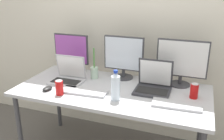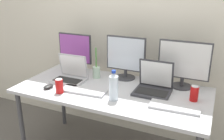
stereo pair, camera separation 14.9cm
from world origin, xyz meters
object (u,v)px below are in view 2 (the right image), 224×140
Objects in this scene: monitor_center at (126,57)px; mouse_by_keyboard at (48,87)px; monitor_left at (75,51)px; water_bottle at (114,86)px; soda_can_by_laptop at (59,86)px; keyboard_aux at (174,107)px; work_desk at (112,95)px; laptop_secondary at (154,85)px; monitor_right at (184,63)px; soda_can_near_keyboard at (194,93)px; bamboo_vase at (96,71)px; keyboard_main at (84,91)px; laptop_silver at (70,75)px.

mouse_by_keyboard is at bearing -136.33° from monitor_center.
water_bottle is at bearing -36.13° from monitor_left.
soda_can_by_laptop reaches higher than mouse_by_keyboard.
keyboard_aux is (0.57, -0.43, -0.21)m from monitor_center.
work_desk is 0.41m from monitor_center.
laptop_secondary is 2.85× the size of mouse_by_keyboard.
monitor_right reaches higher than soda_can_near_keyboard.
monitor_center is 0.93× the size of monitor_right.
soda_can_near_keyboard reaches higher than mouse_by_keyboard.
bamboo_vase is at bearing -17.87° from monitor_left.
work_desk is 4.52× the size of keyboard_aux.
keyboard_main is 3.17× the size of soda_can_by_laptop.
monitor_left is 0.60m from keyboard_main.
keyboard_main is at bearing -81.04° from bamboo_vase.
water_bottle is at bearing 8.26° from soda_can_by_laptop.
monitor_center reaches higher than soda_can_near_keyboard.
water_bottle is at bearing -9.83° from keyboard_main.
laptop_secondary is at bearing 174.16° from soda_can_near_keyboard.
monitor_right is 1.10m from soda_can_by_laptop.
laptop_secondary is 0.99× the size of bamboo_vase.
soda_can_near_keyboard is at bearing 16.49° from soda_can_by_laptop.
bamboo_vase is (-0.60, 0.10, 0.00)m from laptop_secondary.
soda_can_by_laptop is at bearing -125.23° from monitor_center.
keyboard_aux is (1.13, -0.42, -0.20)m from monitor_left.
laptop_secondary reaches higher than keyboard_main.
laptop_silver reaches higher than soda_can_near_keyboard.
soda_can_by_laptop is at bearing -154.53° from keyboard_main.
monitor_center is 1.05× the size of keyboard_main.
monitor_center is at bearing 30.20° from laptop_silver.
monitor_center is 0.32m from bamboo_vase.
work_desk is 5.61× the size of laptop_secondary.
laptop_secondary is at bearing 20.69° from keyboard_main.
water_bottle is (0.09, -0.48, -0.10)m from monitor_center.
keyboard_main is 3.17× the size of soda_can_near_keyboard.
keyboard_aux is at bearing -8.89° from laptop_silver.
monitor_left is 1.07× the size of keyboard_aux.
soda_can_near_keyboard is (0.11, 0.19, 0.05)m from keyboard_aux.
keyboard_main and keyboard_aux have the same top height.
monitor_center is at bearing 21.54° from bamboo_vase.
keyboard_main is (-0.21, -0.45, -0.21)m from monitor_center.
monitor_center is 0.69m from soda_can_by_laptop.
laptop_secondary is (0.90, -0.19, -0.15)m from monitor_left.
laptop_silver is at bearing 104.54° from soda_can_by_laptop.
work_desk is 0.34m from bamboo_vase.
monitor_center is at bearing 149.33° from laptop_secondary.
bamboo_vase reaches higher than water_bottle.
monitor_left is at bearing 162.13° from bamboo_vase.
monitor_right is at bearing 46.70° from water_bottle.
mouse_by_keyboard is 0.84× the size of soda_can_by_laptop.
keyboard_main is 0.33m from mouse_by_keyboard.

